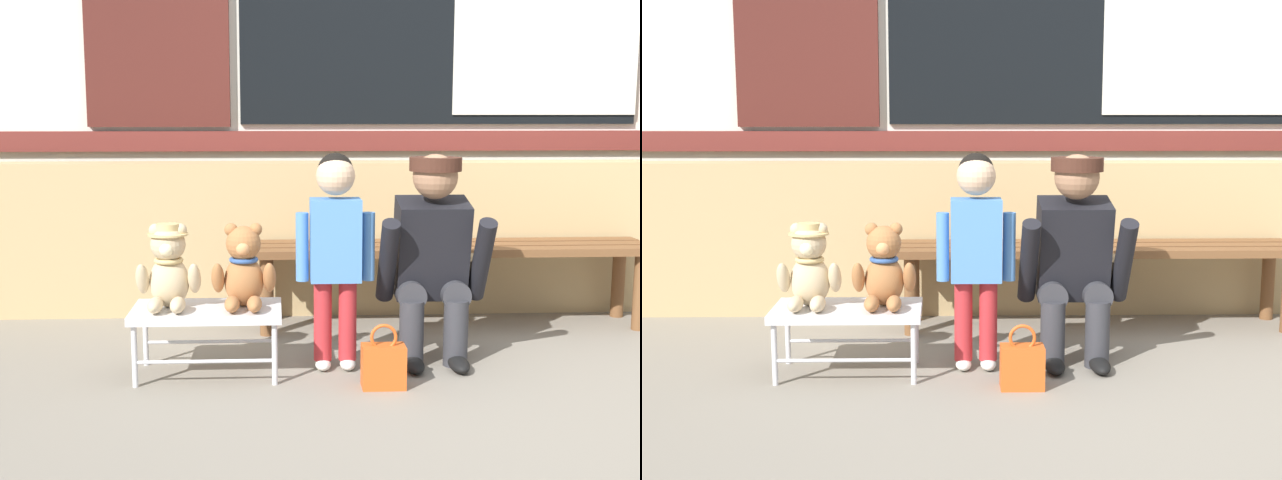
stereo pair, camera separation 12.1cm
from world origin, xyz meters
TOP-DOWN VIEW (x-y plane):
  - ground_plane at (0.00, 0.00)m, footprint 60.00×60.00m
  - brick_low_wall at (0.00, 1.43)m, footprint 6.86×0.25m
  - shop_facade at (0.00, 1.94)m, footprint 7.00×0.26m
  - wooden_bench_long at (-0.07, 1.06)m, footprint 2.10×0.40m
  - small_display_bench at (-1.29, 0.29)m, footprint 0.64×0.36m
  - teddy_bear_with_hat at (-1.45, 0.29)m, footprint 0.28×0.27m
  - teddy_bear_plain at (-1.13, 0.29)m, footprint 0.28×0.26m
  - child_standing at (-0.73, 0.35)m, footprint 0.35×0.18m
  - adult_crouching at (-0.28, 0.45)m, footprint 0.50×0.49m
  - handbag_on_ground at (-0.55, 0.08)m, footprint 0.18×0.11m

SIDE VIEW (x-z plane):
  - ground_plane at x=0.00m, z-range 0.00..0.00m
  - handbag_on_ground at x=-0.55m, z-range -0.04..0.23m
  - small_display_bench at x=-1.29m, z-range 0.12..0.42m
  - wooden_bench_long at x=-0.07m, z-range 0.15..0.59m
  - brick_low_wall at x=0.00m, z-range 0.00..0.85m
  - teddy_bear_plain at x=-1.13m, z-range 0.28..0.65m
  - teddy_bear_with_hat at x=-1.45m, z-range 0.29..0.65m
  - adult_crouching at x=-0.28m, z-range 0.01..0.96m
  - child_standing at x=-0.73m, z-range 0.11..1.07m
  - shop_facade at x=0.00m, z-range 0.02..3.24m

